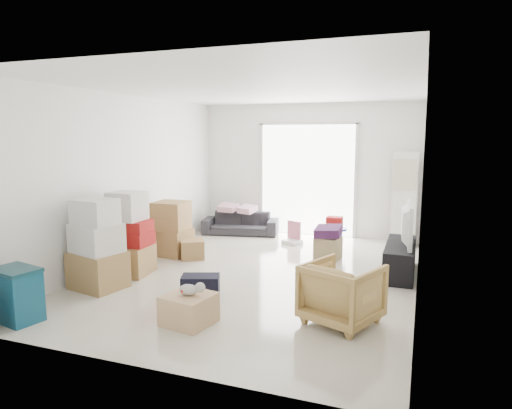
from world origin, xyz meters
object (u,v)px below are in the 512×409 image
object	(u,v)px
armchair	(342,290)
storage_bins	(17,295)
television	(401,239)
ac_tower	(404,199)
tv_console	(400,259)
ottoman	(328,248)
wood_crate	(189,309)
sofa	(240,220)
kids_table	(334,226)

from	to	relation	value
armchair	storage_bins	world-z (taller)	armchair
television	storage_bins	bearing A→B (deg)	126.96
ac_tower	tv_console	distance (m)	2.03
tv_console	ottoman	distance (m)	1.25
tv_console	ac_tower	bearing A→B (deg)	91.48
wood_crate	television	bearing A→B (deg)	52.60
television	armchair	distance (m)	2.18
ac_tower	storage_bins	distance (m)	6.52
ac_tower	ottoman	size ratio (longest dim) A/B	4.68
sofa	wood_crate	distance (m)	4.66
ac_tower	kids_table	size ratio (longest dim) A/B	2.98
armchair	sofa	bearing A→B (deg)	-31.94
wood_crate	armchair	bearing A→B (deg)	20.84
wood_crate	ottoman	bearing A→B (deg)	73.98
tv_console	kids_table	xyz separation A→B (m)	(-1.22, 1.21, 0.18)
ac_tower	sofa	world-z (taller)	ac_tower
wood_crate	ac_tower	bearing A→B (deg)	66.43
armchair	kids_table	size ratio (longest dim) A/B	1.28
tv_console	ottoman	size ratio (longest dim) A/B	3.69
kids_table	wood_crate	world-z (taller)	kids_table
armchair	wood_crate	distance (m)	1.69
storage_bins	kids_table	bearing A→B (deg)	59.29
kids_table	ottoman	bearing A→B (deg)	-86.77
kids_table	storage_bins	bearing A→B (deg)	-120.71
armchair	kids_table	bearing A→B (deg)	-55.51
kids_table	ac_tower	bearing A→B (deg)	31.63
sofa	armchair	distance (m)	4.79
television	wood_crate	xyz separation A→B (m)	(-2.08, -2.72, -0.37)
tv_console	kids_table	size ratio (longest dim) A/B	2.35
armchair	storage_bins	distance (m)	3.59
ac_tower	wood_crate	size ratio (longest dim) A/B	3.57
storage_bins	kids_table	distance (m)	5.26
ac_tower	television	bearing A→B (deg)	-88.52
sofa	storage_bins	bearing A→B (deg)	-108.12
storage_bins	ottoman	size ratio (longest dim) A/B	1.62
storage_bins	wood_crate	xyz separation A→B (m)	(1.82, 0.59, -0.14)
ac_tower	wood_crate	world-z (taller)	ac_tower
television	storage_bins	xyz separation A→B (m)	(-3.90, -3.31, -0.23)
ac_tower	wood_crate	xyz separation A→B (m)	(-2.03, -4.65, -0.71)
ac_tower	kids_table	distance (m)	1.44
ottoman	television	bearing A→B (deg)	-20.30
sofa	kids_table	size ratio (longest dim) A/B	2.66
ac_tower	ottoman	bearing A→B (deg)	-126.87
storage_bins	wood_crate	distance (m)	1.92
tv_console	sofa	bearing A→B (deg)	151.64
ac_tower	ottoman	distance (m)	1.99
ac_tower	kids_table	world-z (taller)	ac_tower
ottoman	wood_crate	size ratio (longest dim) A/B	0.76
tv_console	sofa	distance (m)	3.75
tv_console	ottoman	world-z (taller)	tv_console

